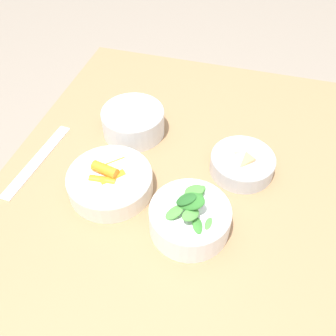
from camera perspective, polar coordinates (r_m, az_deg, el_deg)
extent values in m
plane|color=gray|center=(1.49, 0.19, -21.33)|extent=(10.00, 10.00, 0.00)
cube|color=#99724C|center=(0.86, 0.30, -3.30)|extent=(1.06, 0.79, 0.03)
cube|color=olive|center=(1.45, 18.41, -1.53)|extent=(0.06, 0.06, 0.71)
cube|color=olive|center=(1.52, -7.26, 3.66)|extent=(0.06, 0.06, 0.71)
cylinder|color=silver|center=(0.84, -8.77, -2.22)|extent=(0.19, 0.19, 0.05)
torus|color=silver|center=(0.82, -8.94, -1.18)|extent=(0.19, 0.19, 0.01)
cylinder|color=orange|center=(0.85, -7.97, 0.75)|extent=(0.04, 0.04, 0.02)
cylinder|color=orange|center=(0.82, -9.92, -1.96)|extent=(0.03, 0.06, 0.02)
cylinder|color=orange|center=(0.82, -8.43, -1.69)|extent=(0.06, 0.06, 0.02)
cylinder|color=orange|center=(0.82, -9.59, -0.23)|extent=(0.03, 0.06, 0.02)
cylinder|color=white|center=(0.76, 3.33, -7.81)|extent=(0.16, 0.16, 0.06)
torus|color=white|center=(0.73, 3.43, -6.48)|extent=(0.16, 0.16, 0.01)
ellipsoid|color=#235B23|center=(0.71, 2.79, -4.84)|extent=(0.04, 0.05, 0.03)
ellipsoid|color=#4C933D|center=(0.72, 6.69, -9.43)|extent=(0.06, 0.05, 0.04)
ellipsoid|color=#4C933D|center=(0.77, 4.21, -4.05)|extent=(0.06, 0.06, 0.04)
ellipsoid|color=#4C933D|center=(0.76, 3.83, -3.59)|extent=(0.04, 0.05, 0.04)
ellipsoid|color=#3D8433|center=(0.77, 5.16, -4.40)|extent=(0.03, 0.04, 0.03)
ellipsoid|color=#3D8433|center=(0.71, 4.60, -8.75)|extent=(0.04, 0.04, 0.02)
ellipsoid|color=#4C933D|center=(0.72, 0.99, -6.78)|extent=(0.05, 0.05, 0.03)
ellipsoid|color=#4C933D|center=(0.70, 3.45, -7.10)|extent=(0.05, 0.04, 0.02)
ellipsoid|color=#4C933D|center=(0.74, -1.08, -7.45)|extent=(0.05, 0.04, 0.04)
ellipsoid|color=#2D7028|center=(0.72, 4.34, -5.19)|extent=(0.05, 0.04, 0.03)
ellipsoid|color=#2D7028|center=(0.71, 3.50, -5.11)|extent=(0.05, 0.06, 0.04)
cylinder|color=silver|center=(0.96, -5.30, 6.95)|extent=(0.16, 0.16, 0.06)
torus|color=silver|center=(0.94, -5.43, 8.45)|extent=(0.16, 0.16, 0.01)
cylinder|color=#936042|center=(0.97, -5.26, 6.49)|extent=(0.14, 0.14, 0.04)
ellipsoid|color=#8E5B3D|center=(0.96, -9.30, 7.21)|extent=(0.01, 0.01, 0.01)
ellipsoid|color=#8E5B3D|center=(0.95, -8.48, 7.32)|extent=(0.01, 0.01, 0.01)
ellipsoid|color=#AD7551|center=(0.96, -3.85, 7.70)|extent=(0.01, 0.01, 0.01)
ellipsoid|color=#AD7551|center=(0.93, -2.52, 6.30)|extent=(0.01, 0.01, 0.01)
ellipsoid|color=#A36B4C|center=(0.92, -2.65, 6.09)|extent=(0.01, 0.01, 0.01)
ellipsoid|color=#A36B4C|center=(0.99, -6.08, 9.40)|extent=(0.01, 0.01, 0.01)
ellipsoid|color=#A36B4C|center=(0.96, -6.15, 7.97)|extent=(0.01, 0.01, 0.01)
ellipsoid|color=#8E5B3D|center=(0.96, -6.26, 8.00)|extent=(0.01, 0.01, 0.01)
ellipsoid|color=#A36B4C|center=(0.96, -2.68, 8.01)|extent=(0.01, 0.01, 0.01)
ellipsoid|color=#AD7551|center=(0.97, -3.52, 8.63)|extent=(0.01, 0.01, 0.01)
ellipsoid|color=#AD7551|center=(0.97, -4.84, 8.49)|extent=(0.01, 0.01, 0.01)
ellipsoid|color=#AD7551|center=(0.91, -4.41, 5.23)|extent=(0.01, 0.01, 0.01)
cylinder|color=#E0A88E|center=(0.96, -5.27, 8.70)|extent=(0.03, 0.03, 0.01)
cylinder|color=tan|center=(0.99, -4.39, 9.77)|extent=(0.03, 0.03, 0.01)
cylinder|color=#E0A88E|center=(0.93, -3.40, 7.16)|extent=(0.03, 0.03, 0.01)
cylinder|color=silver|center=(0.88, 11.22, 0.58)|extent=(0.15, 0.15, 0.04)
torus|color=silver|center=(0.87, 11.41, 1.51)|extent=(0.15, 0.15, 0.01)
cube|color=tan|center=(0.89, 11.74, 1.60)|extent=(0.06, 0.06, 0.02)
cube|color=tan|center=(0.89, 12.24, 1.57)|extent=(0.06, 0.06, 0.02)
cube|color=tan|center=(0.87, 11.38, 1.18)|extent=(0.05, 0.05, 0.02)
cube|color=tan|center=(0.87, 11.24, 1.32)|extent=(0.06, 0.06, 0.03)
cube|color=silver|center=(0.96, -19.27, 1.11)|extent=(0.26, 0.05, 0.00)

